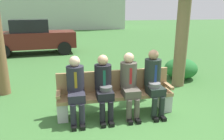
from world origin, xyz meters
TOP-DOWN VIEW (x-y plane):
  - ground_plane at (0.00, 0.00)m, footprint 80.00×80.00m
  - park_bench at (-0.27, 0.34)m, footprint 2.38×0.44m
  - seated_man_leftmost at (-1.07, 0.21)m, footprint 0.34×0.72m
  - seated_man_centerleft at (-0.53, 0.21)m, footprint 0.34×0.72m
  - seated_man_centerright at (-0.00, 0.21)m, footprint 0.34×0.72m
  - seated_man_rightmost at (0.52, 0.21)m, footprint 0.34×0.72m
  - shrub_near_bench at (2.28, 2.22)m, footprint 1.04×0.95m
  - parked_car_near at (-2.83, 7.35)m, footprint 4.02×1.99m

SIDE VIEW (x-z plane):
  - ground_plane at x=0.00m, z-range 0.00..0.00m
  - shrub_near_bench at x=2.28m, z-range 0.00..0.65m
  - park_bench at x=-0.27m, z-range -0.01..0.89m
  - seated_man_centerleft at x=-0.53m, z-range 0.07..1.35m
  - seated_man_leftmost at x=-1.07m, z-range 0.08..1.35m
  - seated_man_centerright at x=0.00m, z-range 0.08..1.38m
  - seated_man_rightmost at x=0.52m, z-range 0.07..1.41m
  - parked_car_near at x=-2.83m, z-range 0.00..1.68m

